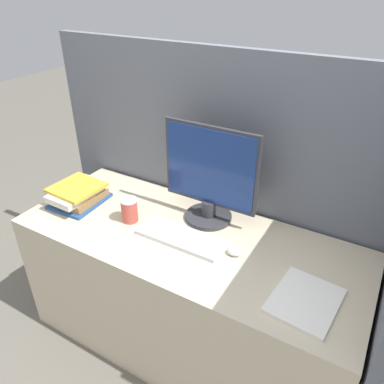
# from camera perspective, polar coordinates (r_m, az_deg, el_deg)

# --- Properties ---
(cubicle_panel_rear) EXTENTS (2.05, 0.04, 1.52)m
(cubicle_panel_rear) POSITION_cam_1_polar(r_m,az_deg,el_deg) (2.02, 4.64, -0.45)
(cubicle_panel_rear) COLOR slate
(cubicle_panel_rear) RESTS_ON ground_plane
(desk) EXTENTS (1.65, 0.67, 0.73)m
(desk) POSITION_cam_1_polar(r_m,az_deg,el_deg) (2.01, -0.72, -14.99)
(desk) COLOR beige
(desk) RESTS_ON ground_plane
(monitor) EXTENTS (0.48, 0.23, 0.49)m
(monitor) POSITION_cam_1_polar(r_m,az_deg,el_deg) (1.78, 2.70, 1.92)
(monitor) COLOR #333338
(monitor) RESTS_ON desk
(keyboard) EXTENTS (0.42, 0.15, 0.02)m
(keyboard) POSITION_cam_1_polar(r_m,az_deg,el_deg) (1.74, -1.66, -6.93)
(keyboard) COLOR silver
(keyboard) RESTS_ON desk
(mouse) EXTENTS (0.07, 0.05, 0.03)m
(mouse) POSITION_cam_1_polar(r_m,az_deg,el_deg) (1.66, 6.45, -9.03)
(mouse) COLOR silver
(mouse) RESTS_ON desk
(coffee_cup) EXTENTS (0.08, 0.08, 0.12)m
(coffee_cup) POSITION_cam_1_polar(r_m,az_deg,el_deg) (1.86, -9.52, -2.71)
(coffee_cup) COLOR #BF4C3F
(coffee_cup) RESTS_ON desk
(book_stack) EXTENTS (0.25, 0.30, 0.11)m
(book_stack) POSITION_cam_1_polar(r_m,az_deg,el_deg) (2.07, -16.91, -0.35)
(book_stack) COLOR #264C8C
(book_stack) RESTS_ON desk
(paper_pile) EXTENTS (0.25, 0.30, 0.01)m
(paper_pile) POSITION_cam_1_polar(r_m,az_deg,el_deg) (1.52, 16.85, -15.53)
(paper_pile) COLOR white
(paper_pile) RESTS_ON desk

